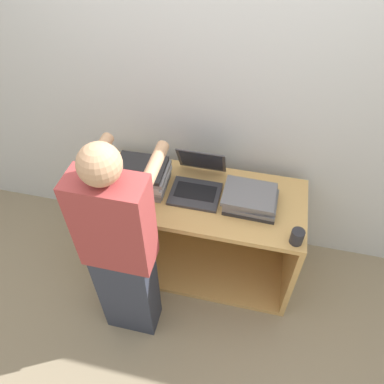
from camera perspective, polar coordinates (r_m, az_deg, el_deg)
ground_plane at (r=2.92m, az=-0.98°, el=-15.60°), size 12.00×12.00×0.00m
wall_back at (r=2.51m, az=2.66°, el=12.81°), size 8.00×0.05×2.40m
cart at (r=2.80m, az=0.79°, el=-4.90°), size 1.45×0.62×0.79m
laptop_open at (r=2.46m, az=0.81°, el=1.42°), size 0.32×0.38×0.25m
laptop_stack_left at (r=2.47m, az=-7.62°, el=2.39°), size 0.35×0.28×0.18m
laptop_stack_right at (r=2.39m, az=8.89°, el=-1.02°), size 0.35×0.28×0.10m
person at (r=2.20m, az=-10.75°, el=-9.13°), size 0.40×0.52×1.57m
mug at (r=2.25m, az=15.72°, el=-6.58°), size 0.08×0.08×0.10m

